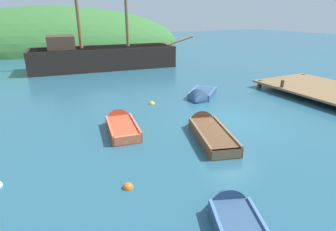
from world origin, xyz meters
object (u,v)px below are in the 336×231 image
sailing_ship (103,60)px  rowboat_center (208,131)px  rowboat_far (239,231)px  rowboat_outer_right (121,126)px  buoy_yellow (152,104)px  buoy_orange (128,188)px  rowboat_outer_left (201,96)px

sailing_ship → rowboat_center: (0.19, -16.66, -0.60)m
rowboat_far → rowboat_outer_right: bearing=25.9°
rowboat_center → buoy_yellow: bearing=22.8°
rowboat_center → buoy_orange: (-4.26, -2.06, -0.14)m
rowboat_outer_left → buoy_orange: size_ratio=9.54×
rowboat_outer_left → buoy_orange: (-6.88, -6.56, -0.11)m
sailing_ship → rowboat_far: (-2.38, -21.61, -0.62)m
rowboat_outer_left → rowboat_outer_right: rowboat_outer_left is taller
rowboat_outer_left → buoy_yellow: 3.10m
rowboat_outer_right → buoy_yellow: size_ratio=9.46×
buoy_orange → rowboat_far: bearing=-59.8°
sailing_ship → rowboat_outer_left: bearing=-71.3°
buoy_yellow → sailing_ship: bearing=88.7°
sailing_ship → buoy_orange: bearing=-96.6°
sailing_ship → rowboat_far: sailing_ship is taller
rowboat_far → rowboat_outer_left: size_ratio=1.21×
rowboat_center → rowboat_outer_left: (2.62, 4.50, -0.03)m
rowboat_outer_left → rowboat_outer_right: (-5.71, -2.27, 0.03)m
rowboat_center → rowboat_far: (-2.57, -4.95, -0.02)m
rowboat_outer_left → buoy_yellow: rowboat_outer_left is taller
rowboat_outer_left → buoy_orange: rowboat_outer_left is taller
rowboat_center → buoy_orange: bearing=133.0°
rowboat_far → buoy_orange: (-1.69, 2.89, -0.12)m
sailing_ship → rowboat_outer_left: sailing_ship is taller
rowboat_far → rowboat_outer_right: 7.20m
rowboat_center → rowboat_outer_right: (-3.09, 2.23, -0.00)m
rowboat_far → rowboat_outer_left: rowboat_outer_left is taller
rowboat_center → buoy_orange: 4.73m
rowboat_outer_right → buoy_orange: 4.44m
rowboat_center → rowboat_outer_left: 5.21m
sailing_ship → rowboat_outer_left: (2.81, -12.16, -0.63)m
buoy_yellow → rowboat_far: bearing=-102.2°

